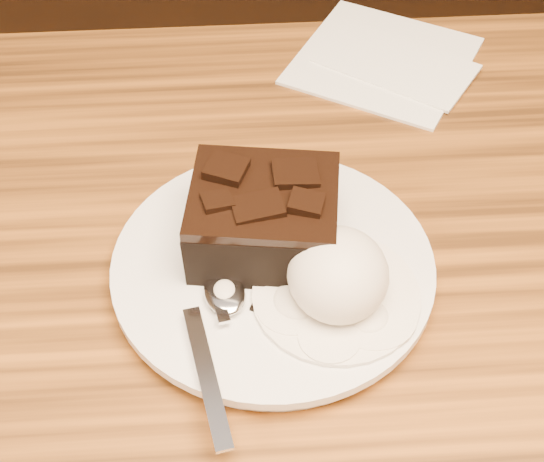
{
  "coord_description": "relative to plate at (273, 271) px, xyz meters",
  "views": [
    {
      "loc": [
        0.01,
        -0.29,
        1.2
      ],
      "look_at": [
        0.04,
        0.09,
        0.79
      ],
      "focal_mm": 53.91,
      "sensor_mm": 36.0,
      "label": 1
    }
  ],
  "objects": [
    {
      "name": "crumb_a",
      "position": [
        -0.02,
        0.01,
        0.01
      ],
      "size": [
        0.01,
        0.01,
        0.0
      ],
      "primitive_type": "cube",
      "rotation": [
        0.0,
        0.0,
        1.01
      ],
      "color": "black",
      "rests_on": "plate"
    },
    {
      "name": "crumb_b",
      "position": [
        -0.02,
        -0.04,
        0.01
      ],
      "size": [
        0.01,
        0.01,
        0.0
      ],
      "primitive_type": "cube",
      "rotation": [
        0.0,
        0.0,
        1.12
      ],
      "color": "black",
      "rests_on": "plate"
    },
    {
      "name": "plate",
      "position": [
        0.0,
        0.0,
        0.0
      ],
      "size": [
        0.23,
        0.23,
        0.02
      ],
      "primitive_type": "cylinder",
      "color": "silver",
      "rests_on": "dining_table"
    },
    {
      "name": "melt_puddle",
      "position": [
        0.04,
        -0.03,
        0.01
      ],
      "size": [
        0.11,
        0.11,
        0.0
      ],
      "primitive_type": "cylinder",
      "color": "white",
      "rests_on": "plate"
    },
    {
      "name": "napkin",
      "position": [
        0.12,
        0.25,
        -0.01
      ],
      "size": [
        0.2,
        0.2,
        0.01
      ],
      "primitive_type": "cube",
      "rotation": [
        0.0,
        0.0,
        -0.53
      ],
      "color": "white",
      "rests_on": "dining_table"
    },
    {
      "name": "ice_cream_scoop",
      "position": [
        0.04,
        -0.03,
        0.03
      ],
      "size": [
        0.07,
        0.07,
        0.06
      ],
      "primitive_type": "ellipsoid",
      "color": "silver",
      "rests_on": "plate"
    },
    {
      "name": "brownie",
      "position": [
        -0.01,
        0.02,
        0.03
      ],
      "size": [
        0.11,
        0.1,
        0.05
      ],
      "primitive_type": "cube",
      "rotation": [
        0.0,
        0.0,
        -0.15
      ],
      "color": "black",
      "rests_on": "plate"
    },
    {
      "name": "spoon",
      "position": [
        -0.03,
        -0.03,
        0.01
      ],
      "size": [
        0.06,
        0.16,
        0.01
      ],
      "primitive_type": null,
      "rotation": [
        0.0,
        0.0,
        0.19
      ],
      "color": "silver",
      "rests_on": "plate"
    }
  ]
}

